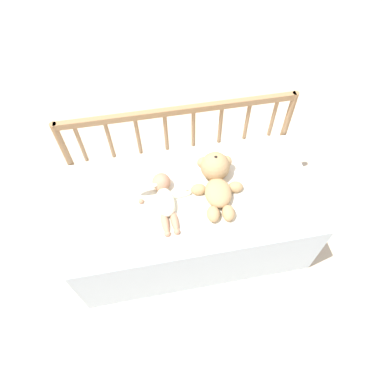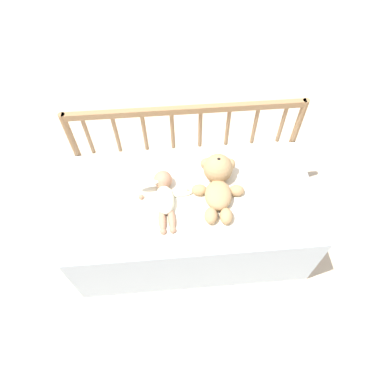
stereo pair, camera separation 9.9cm
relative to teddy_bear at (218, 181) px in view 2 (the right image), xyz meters
name	(u,v)px [view 2 (the right image)]	position (x,y,z in m)	size (l,w,h in m)	color
ground_plane	(192,237)	(-0.14, -0.05, -0.52)	(12.00, 12.00, 0.00)	#C6B293
crib_mattress	(192,219)	(-0.14, -0.05, -0.29)	(1.31, 0.67, 0.46)	silver
crib_rail	(186,136)	(-0.14, 0.31, 0.02)	(1.31, 0.04, 0.76)	#997047
blanket	(193,201)	(-0.14, -0.08, -0.06)	(0.77, 0.52, 0.01)	silver
teddy_bear	(218,181)	(0.00, 0.00, 0.00)	(0.28, 0.40, 0.16)	tan
baby	(164,195)	(-0.28, -0.05, -0.03)	(0.30, 0.36, 0.10)	#EAEACC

